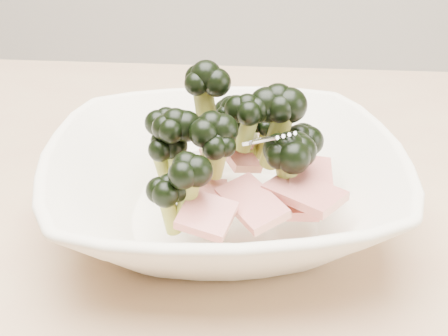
{
  "coord_description": "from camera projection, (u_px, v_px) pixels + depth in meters",
  "views": [
    {
      "loc": [
        0.12,
        -0.46,
        1.03
      ],
      "look_at": [
        0.08,
        -0.02,
        0.8
      ],
      "focal_mm": 50.0,
      "sensor_mm": 36.0,
      "label": 1
    }
  ],
  "objects": [
    {
      "name": "dining_table",
      "position": [
        136.0,
        296.0,
        0.59
      ],
      "size": [
        1.2,
        0.8,
        0.75
      ],
      "color": "tan",
      "rests_on": "ground"
    },
    {
      "name": "broccoli_dish",
      "position": [
        225.0,
        178.0,
        0.5
      ],
      "size": [
        0.32,
        0.32,
        0.14
      ],
      "color": "white",
      "rests_on": "dining_table"
    }
  ]
}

